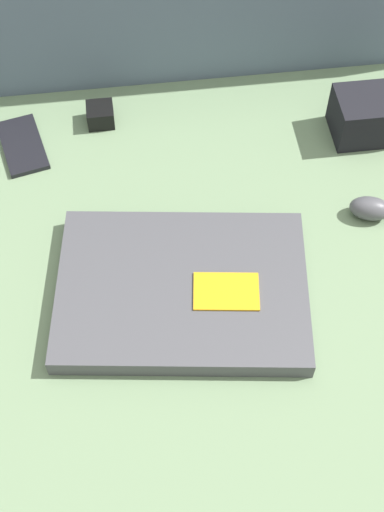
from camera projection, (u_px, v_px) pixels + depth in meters
ground_plane at (192, 310)px, 1.15m from camera, size 8.00×8.00×0.00m
couch_seat at (192, 288)px, 1.09m from camera, size 1.11×0.77×0.14m
couch_backrest at (157, 6)px, 1.24m from camera, size 1.11×0.20×0.44m
laptop at (182, 289)px, 1.00m from camera, size 0.38×0.30×0.03m
computer_mouse at (370, 208)px, 1.07m from camera, size 0.07×0.05×0.04m
phone_silver at (23, 145)px, 1.17m from camera, size 0.09×0.14×0.01m
camera_pouch at (368, 115)px, 1.16m from camera, size 0.11×0.09×0.07m
charger_brick at (100, 115)px, 1.19m from camera, size 0.04×0.04×0.03m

